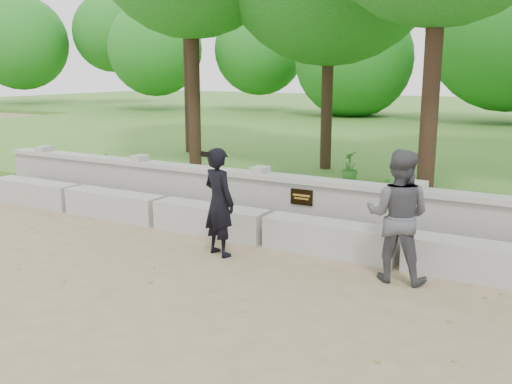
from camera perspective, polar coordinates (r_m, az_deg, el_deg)
ground at (r=6.95m, az=-6.61°, el=-9.14°), size 80.00×80.00×0.00m
lawn at (r=19.72m, az=18.24°, el=4.59°), size 40.00×22.00×0.25m
concrete_bench at (r=8.40m, az=1.04°, el=-3.66°), size 11.90×0.45×0.45m
parapet_wall at (r=8.94m, az=3.21°, el=-1.11°), size 12.50×0.35×0.90m
man_main at (r=7.76m, az=-3.73°, el=-1.01°), size 0.63×0.59×1.49m
visitor_left at (r=7.01m, az=14.00°, el=-2.34°), size 0.83×0.67×1.60m
shrub_a at (r=12.12m, az=-14.85°, el=2.40°), size 0.36×0.30×0.59m
shrub_b at (r=8.96m, az=15.55°, el=-1.00°), size 0.29×0.34×0.59m
shrub_c at (r=9.04m, az=13.57°, el=-0.76°), size 0.69×0.70×0.59m
shrub_d at (r=11.71m, az=9.33°, el=2.47°), size 0.36×0.40×0.65m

